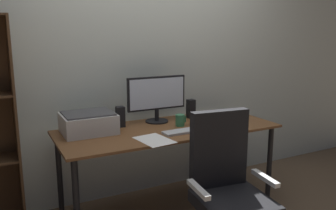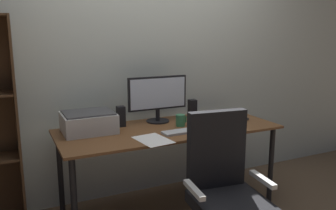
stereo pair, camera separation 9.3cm
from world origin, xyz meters
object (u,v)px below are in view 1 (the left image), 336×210
(desk, at_px, (168,137))
(speaker_right, at_px, (191,109))
(monitor, at_px, (157,96))
(printer, at_px, (88,123))
(laptop, at_px, (225,117))
(mouse, at_px, (207,127))
(speaker_left, at_px, (120,117))
(keyboard, at_px, (181,132))
(office_chair, at_px, (228,197))
(coffee_mug, at_px, (180,120))

(desk, relative_size, speaker_right, 10.58)
(monitor, distance_m, printer, 0.64)
(laptop, xyz_separation_m, speaker_right, (-0.26, 0.17, 0.07))
(mouse, height_order, speaker_left, speaker_left)
(desk, bearing_deg, keyboard, -83.16)
(keyboard, xyz_separation_m, speaker_left, (-0.36, 0.39, 0.08))
(desk, xyz_separation_m, monitor, (0.00, 0.22, 0.31))
(speaker_left, xyz_separation_m, speaker_right, (0.68, 0.00, 0.00))
(speaker_left, relative_size, office_chair, 0.17)
(coffee_mug, height_order, speaker_right, speaker_right)
(keyboard, bearing_deg, speaker_left, 131.08)
(monitor, distance_m, office_chair, 1.12)
(monitor, bearing_deg, mouse, -56.89)
(desk, bearing_deg, mouse, -34.13)
(monitor, xyz_separation_m, laptop, (0.60, -0.18, -0.22))
(keyboard, bearing_deg, laptop, 18.64)
(printer, bearing_deg, speaker_left, 10.09)
(desk, bearing_deg, monitor, 89.73)
(speaker_left, bearing_deg, keyboard, -47.04)
(keyboard, distance_m, laptop, 0.62)
(keyboard, height_order, speaker_right, speaker_right)
(mouse, height_order, printer, printer)
(office_chair, bearing_deg, coffee_mug, 90.63)
(mouse, bearing_deg, printer, 174.16)
(speaker_left, xyz_separation_m, printer, (-0.28, -0.05, -0.00))
(monitor, relative_size, coffee_mug, 5.52)
(monitor, height_order, speaker_left, monitor)
(keyboard, xyz_separation_m, printer, (-0.64, 0.34, 0.07))
(monitor, distance_m, keyboard, 0.45)
(mouse, relative_size, speaker_right, 0.56)
(mouse, distance_m, laptop, 0.41)
(keyboard, xyz_separation_m, coffee_mug, (0.09, 0.18, 0.04))
(monitor, xyz_separation_m, office_chair, (0.03, -1.00, -0.51))
(mouse, xyz_separation_m, speaker_left, (-0.60, 0.39, 0.07))
(laptop, height_order, speaker_left, speaker_left)
(desk, xyz_separation_m, speaker_right, (0.34, 0.21, 0.16))
(coffee_mug, bearing_deg, laptop, 4.22)
(keyboard, relative_size, office_chair, 0.29)
(monitor, distance_m, speaker_left, 0.37)
(monitor, distance_m, mouse, 0.52)
(speaker_left, bearing_deg, office_chair, -69.55)
(speaker_left, bearing_deg, monitor, 1.34)
(keyboard, distance_m, office_chair, 0.67)
(mouse, distance_m, coffee_mug, 0.24)
(speaker_left, bearing_deg, mouse, -32.98)
(coffee_mug, height_order, office_chair, office_chair)
(printer, height_order, office_chair, office_chair)
(monitor, bearing_deg, coffee_mug, -62.00)
(monitor, xyz_separation_m, coffee_mug, (0.11, -0.21, -0.18))
(monitor, height_order, office_chair, monitor)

